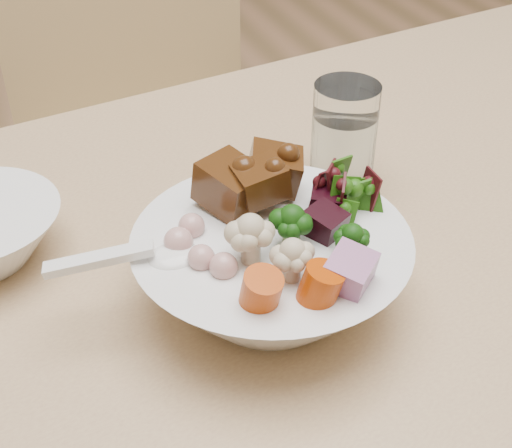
{
  "coord_description": "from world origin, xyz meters",
  "views": [
    {
      "loc": [
        -0.39,
        -0.62,
        1.09
      ],
      "look_at": [
        -0.22,
        -0.18,
        0.74
      ],
      "focal_mm": 50.0,
      "sensor_mm": 36.0,
      "label": 1
    }
  ],
  "objects_px": {
    "dining_table": "(415,275)",
    "chair_far": "(147,138)",
    "food_bowl": "(272,263)",
    "water_glass": "(343,141)"
  },
  "relations": [
    {
      "from": "chair_far",
      "to": "food_bowl",
      "type": "bearing_deg",
      "value": -92.24
    },
    {
      "from": "water_glass",
      "to": "chair_far",
      "type": "bearing_deg",
      "value": 102.16
    },
    {
      "from": "dining_table",
      "to": "chair_far",
      "type": "distance_m",
      "value": 0.6
    },
    {
      "from": "food_bowl",
      "to": "water_glass",
      "type": "bearing_deg",
      "value": 45.55
    },
    {
      "from": "food_bowl",
      "to": "dining_table",
      "type": "bearing_deg",
      "value": 14.36
    },
    {
      "from": "water_glass",
      "to": "dining_table",
      "type": "bearing_deg",
      "value": -63.69
    },
    {
      "from": "food_bowl",
      "to": "water_glass",
      "type": "xyz_separation_m",
      "value": [
        0.14,
        0.14,
        0.01
      ]
    },
    {
      "from": "dining_table",
      "to": "food_bowl",
      "type": "distance_m",
      "value": 0.22
    },
    {
      "from": "dining_table",
      "to": "water_glass",
      "type": "distance_m",
      "value": 0.16
    },
    {
      "from": "dining_table",
      "to": "food_bowl",
      "type": "bearing_deg",
      "value": -174.35
    }
  ]
}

